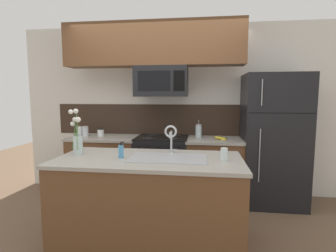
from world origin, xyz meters
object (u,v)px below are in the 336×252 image
Objects in this scene: dish_soap_bottle at (121,151)px; banana_bunch at (221,138)px; refrigerator at (273,140)px; storage_jar_medium at (85,131)px; storage_jar_short at (101,133)px; flower_vase at (77,140)px; sink_faucet at (171,135)px; drinking_glass at (224,154)px; storage_jar_tall at (79,131)px; french_press at (199,131)px; stove_range at (162,167)px; microwave at (162,82)px.

banana_bunch is at bearing 49.34° from dish_soap_bottle.
storage_jar_medium is (-2.74, -0.04, 0.08)m from refrigerator.
storage_jar_short is (-2.52, 0.01, 0.06)m from refrigerator.
banana_bunch is (-0.72, -0.08, 0.02)m from refrigerator.
storage_jar_short is at bearing 100.99° from flower_vase.
sink_faucet is 0.61m from drinking_glass.
refrigerator is 0.73m from banana_bunch.
storage_jar_tall is at bearing 178.58° from banana_bunch.
refrigerator reaches higher than french_press.
storage_jar_tall reaches higher than stove_range.
refrigerator is at bearing 0.83° from storage_jar_medium.
flower_vase is (0.24, -1.23, 0.10)m from storage_jar_short.
flower_vase reaches higher than sink_faucet.
microwave reaches higher than storage_jar_short.
storage_jar_short is at bearing 177.09° from banana_bunch.
microwave is 1.22m from storage_jar_short.
sink_faucet is at bearing -33.70° from storage_jar_tall.
microwave is 2.79× the size of french_press.
french_press is at bearing 45.30° from flower_vase.
microwave is 1.77m from refrigerator.
refrigerator is (1.57, 0.02, 0.45)m from stove_range.
storage_jar_tall is at bearing 129.70° from dish_soap_bottle.
sink_faucet is at bearing -41.34° from storage_jar_short.
sink_faucet is (1.53, -1.02, 0.11)m from storage_jar_tall.
banana_bunch reaches higher than stove_range.
french_press reaches higher than dish_soap_bottle.
storage_jar_short is 1.26m from flower_vase.
dish_soap_bottle is (-0.21, -1.27, -0.75)m from microwave.
french_press reaches higher than storage_jar_tall.
banana_bunch is at bearing 36.15° from flower_vase.
storage_jar_tall is 0.56× the size of sink_faucet.
storage_jar_short is (0.33, 0.04, -0.03)m from storage_jar_tall.
refrigerator reaches higher than flower_vase.
microwave reaches higher than storage_jar_tall.
stove_range is 5.91× the size of storage_jar_medium.
drinking_glass is (0.26, -1.33, -0.04)m from french_press.
stove_range is at bearing -173.58° from french_press.
refrigerator is 10.56× the size of storage_jar_tall.
refrigerator is 3.73× the size of flower_vase.
storage_jar_medium is 0.95× the size of dish_soap_bottle.
storage_jar_short is 0.23× the size of flower_vase.
drinking_glass is (0.79, -1.27, 0.51)m from stove_range.
storage_jar_short is 0.43× the size of french_press.
drinking_glass is (0.54, -0.24, -0.14)m from sink_faucet.
microwave reaches higher than flower_vase.
dish_soap_bottle is 1.34× the size of drinking_glass.
banana_bunch is at bearing -173.56° from refrigerator.
storage_jar_short is 1.49m from french_press.
dish_soap_bottle is (0.96, -1.27, -0.01)m from storage_jar_medium.
french_press is at bearing 101.08° from drinking_glass.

